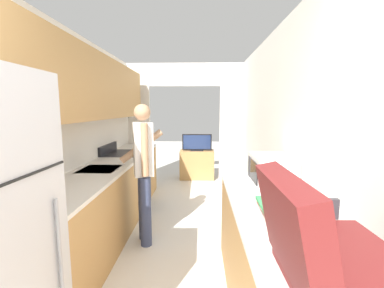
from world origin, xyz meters
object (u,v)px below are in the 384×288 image
at_px(tv_cabinet, 197,164).
at_px(knife, 139,147).
at_px(range_oven, 127,180).
at_px(suitcase, 325,255).
at_px(person, 144,170).
at_px(book_stack, 277,209).
at_px(microwave, 271,170).
at_px(television, 197,143).

bearing_deg(tv_cabinet, knife, -132.22).
distance_m(range_oven, suitcase, 3.52).
distance_m(person, knife, 1.78).
bearing_deg(book_stack, microwave, 77.95).
distance_m(tv_cabinet, television, 0.51).
relative_size(microwave, tv_cabinet, 0.62).
relative_size(television, knife, 2.09).
xyz_separation_m(person, microwave, (1.32, -0.58, 0.15)).
bearing_deg(suitcase, tv_cabinet, 96.43).
xyz_separation_m(book_stack, knife, (-1.63, 3.00, -0.04)).
relative_size(book_stack, tv_cabinet, 0.40).
bearing_deg(tv_cabinet, television, -90.00).
xyz_separation_m(microwave, television, (-0.73, 3.41, -0.20)).
height_order(person, television, person).
distance_m(range_oven, person, 1.26).
relative_size(range_oven, tv_cabinet, 1.35).
distance_m(tv_cabinet, knife, 1.67).
bearing_deg(person, knife, -4.35).
relative_size(microwave, book_stack, 1.55).
height_order(person, knife, person).
xyz_separation_m(suitcase, microwave, (0.18, 1.40, -0.01)).
distance_m(suitcase, microwave, 1.42).
relative_size(range_oven, book_stack, 3.37).
bearing_deg(microwave, range_oven, 137.99).
xyz_separation_m(range_oven, knife, (0.05, 0.65, 0.45)).
relative_size(tv_cabinet, television, 1.16).
bearing_deg(person, book_stack, -157.03).
distance_m(suitcase, knife, 4.03).
distance_m(person, microwave, 1.45).
bearing_deg(book_stack, range_oven, 125.62).
relative_size(suitcase, knife, 1.72).
relative_size(person, tv_cabinet, 2.14).
xyz_separation_m(microwave, knife, (-1.78, 2.30, -0.13)).
xyz_separation_m(person, knife, (-0.46, 1.72, 0.02)).
height_order(range_oven, knife, range_oven).
xyz_separation_m(suitcase, knife, (-1.60, 3.70, -0.14)).
bearing_deg(person, range_oven, 6.32).
xyz_separation_m(person, television, (0.59, 2.83, -0.05)).
bearing_deg(person, suitcase, -169.60).
height_order(tv_cabinet, television, television).
bearing_deg(knife, tv_cabinet, 89.19).
xyz_separation_m(tv_cabinet, television, (-0.00, -0.04, 0.51)).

